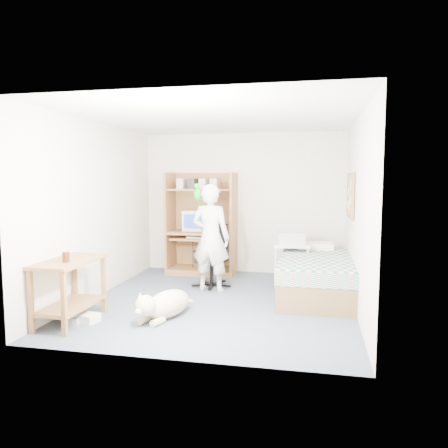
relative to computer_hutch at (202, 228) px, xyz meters
name	(u,v)px	position (x,y,z in m)	size (l,w,h in m)	color
floor	(220,302)	(0.70, -1.74, -0.82)	(4.00, 4.00, 0.00)	#444B5C
wall_back	(243,203)	(0.70, 0.26, 0.43)	(3.60, 0.02, 2.50)	silver
wall_right	(358,214)	(2.50, -1.74, 0.43)	(0.02, 4.00, 2.50)	silver
wall_left	(98,210)	(-1.10, -1.74, 0.43)	(0.02, 4.00, 2.50)	silver
ceiling	(220,118)	(0.70, -1.74, 1.68)	(3.60, 4.00, 0.02)	white
computer_hutch	(202,228)	(0.00, 0.00, 0.00)	(1.20, 0.63, 1.80)	olive
bed	(316,276)	(2.00, -1.12, -0.53)	(1.02, 2.02, 0.66)	brown
side_desk	(70,281)	(-0.85, -2.94, -0.33)	(0.50, 1.00, 0.75)	brown
corkboard	(350,195)	(2.47, -0.84, 0.63)	(0.04, 0.94, 0.66)	olive
office_chair	(213,264)	(0.40, -0.89, -0.47)	(0.55, 0.55, 0.98)	black
person	(211,238)	(0.45, -1.19, -0.01)	(0.59, 0.39, 1.62)	silver
parrot	(198,193)	(0.24, -1.18, 0.66)	(0.12, 0.21, 0.33)	#169920
dog	(165,304)	(0.20, -2.58, -0.64)	(0.57, 1.04, 0.40)	beige
printer_cart	(291,257)	(1.61, -0.57, -0.38)	(0.60, 0.50, 0.67)	silver
printer	(291,238)	(1.61, -0.57, -0.06)	(0.42, 0.32, 0.18)	#ACABA7
crt_monitor	(194,220)	(-0.15, 0.01, 0.13)	(0.43, 0.45, 0.36)	beige
keyboard	(200,237)	(-0.01, -0.16, -0.15)	(0.45, 0.16, 0.03)	beige
pencil_cup	(221,229)	(0.37, -0.09, 0.00)	(0.08, 0.08, 0.12)	gold
drink_glass	(66,257)	(-0.80, -3.08, -0.01)	(0.08, 0.08, 0.12)	#3B1A09
floor_box_a	(87,318)	(-0.65, -2.90, -0.77)	(0.25, 0.20, 0.10)	silver
floor_box_b	(74,319)	(-0.80, -2.96, -0.78)	(0.18, 0.22, 0.08)	#B1B1AC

